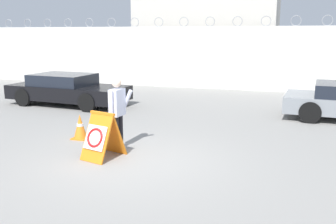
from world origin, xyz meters
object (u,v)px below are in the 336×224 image
security_guard (117,110)px  barricade_sign (101,136)px  parked_car_front_coupe (67,89)px  traffic_cone_near (80,127)px

security_guard → barricade_sign: bearing=-179.8°
barricade_sign → parked_car_front_coupe: size_ratio=0.22×
barricade_sign → traffic_cone_near: barricade_sign is taller
parked_car_front_coupe → traffic_cone_near: bearing=-49.5°
barricade_sign → parked_car_front_coupe: bearing=143.8°
security_guard → traffic_cone_near: security_guard is taller
barricade_sign → traffic_cone_near: bearing=151.1°
traffic_cone_near → security_guard: bearing=-20.9°
traffic_cone_near → parked_car_front_coupe: (-2.94, 4.00, 0.28)m
security_guard → parked_car_front_coupe: bearing=48.5°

